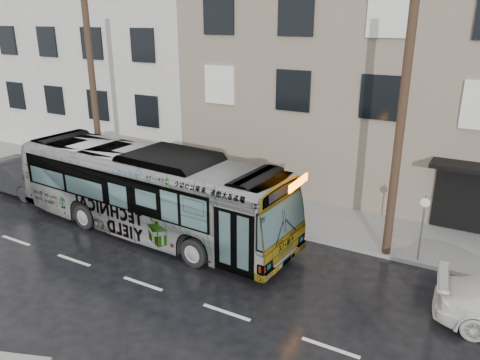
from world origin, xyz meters
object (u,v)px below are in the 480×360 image
(bus, at_px, (149,191))
(dark_sedan, at_px, (18,176))
(utility_pole_front, at_px, (400,132))
(sign_post, at_px, (422,229))
(utility_pole_rear, at_px, (94,98))

(bus, distance_m, dark_sedan, 8.68)
(utility_pole_front, bearing_deg, sign_post, 0.00)
(sign_post, xyz_separation_m, bus, (-9.96, -2.51, 0.39))
(utility_pole_rear, height_order, bus, utility_pole_rear)
(bus, relative_size, dark_sedan, 2.50)
(dark_sedan, bearing_deg, sign_post, -82.09)
(sign_post, relative_size, dark_sedan, 0.48)
(utility_pole_front, xyz_separation_m, bus, (-8.86, -2.51, -2.91))
(dark_sedan, bearing_deg, utility_pole_front, -81.68)
(utility_pole_rear, height_order, sign_post, utility_pole_rear)
(utility_pole_rear, xyz_separation_m, bus, (5.14, -2.51, -2.91))
(utility_pole_rear, bearing_deg, sign_post, 0.00)
(sign_post, bearing_deg, bus, -165.87)
(utility_pole_rear, relative_size, bus, 0.72)
(sign_post, height_order, dark_sedan, sign_post)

